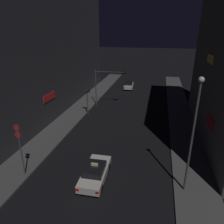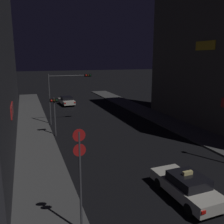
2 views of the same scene
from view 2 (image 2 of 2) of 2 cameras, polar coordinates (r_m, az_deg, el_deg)
sidewalk_left at (r=26.54m, az=-17.77°, el=-4.30°), size 3.36×54.29×0.16m
sidewalk_right at (r=30.88m, az=11.54°, el=-1.61°), size 3.36×54.29×0.16m
taxi at (r=14.31m, az=16.99°, el=-16.24°), size 1.93×4.50×1.62m
far_car at (r=40.15m, az=-10.64°, el=2.64°), size 2.15×4.58×1.42m
traffic_light_overhead at (r=28.24m, az=-10.85°, el=5.59°), size 4.97×0.42×5.79m
traffic_light_left_kerb at (r=24.03m, az=-13.37°, el=0.74°), size 0.80×0.42×3.80m
sign_pole_left at (r=10.34m, az=-7.50°, el=-14.08°), size 0.52×0.10×4.62m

